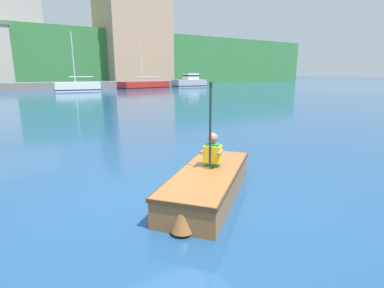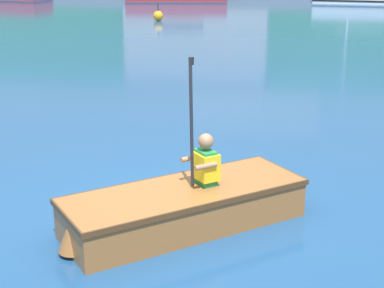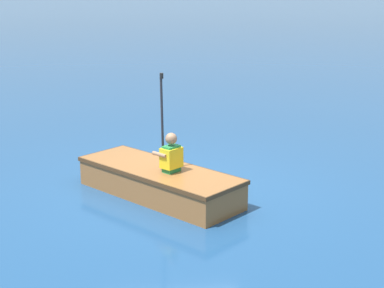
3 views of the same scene
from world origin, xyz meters
TOP-DOWN VIEW (x-y plane):
  - ground_plane at (0.00, 0.00)m, footprint 300.00×300.00m
  - rowboat_foreground at (0.28, -0.34)m, footprint 2.68×2.44m
  - person_paddler at (0.51, -0.15)m, footprint 0.46×0.46m

SIDE VIEW (x-z plane):
  - ground_plane at x=0.00m, z-range 0.00..0.00m
  - rowboat_foreground at x=0.28m, z-range 0.03..0.47m
  - person_paddler at x=0.51m, z-range 0.00..1.43m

